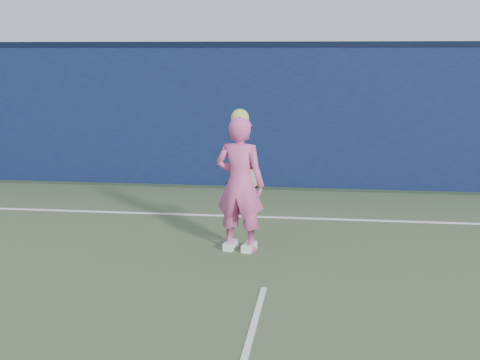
# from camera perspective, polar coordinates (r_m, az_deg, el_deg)

# --- Properties ---
(ground) EXTENTS (80.00, 80.00, 0.00)m
(ground) POSITION_cam_1_polar(r_m,az_deg,el_deg) (6.13, 1.15, -12.45)
(ground) COLOR #35492D
(ground) RESTS_ON ground
(backstop_wall) EXTENTS (24.00, 0.40, 2.50)m
(backstop_wall) POSITION_cam_1_polar(r_m,az_deg,el_deg) (12.16, 4.59, 5.33)
(backstop_wall) COLOR #0D143C
(backstop_wall) RESTS_ON ground
(wall_cap) EXTENTS (24.00, 0.42, 0.10)m
(wall_cap) POSITION_cam_1_polar(r_m,az_deg,el_deg) (12.11, 4.69, 11.46)
(wall_cap) COLOR black
(wall_cap) RESTS_ON backstop_wall
(player) EXTENTS (0.68, 0.52, 1.75)m
(player) POSITION_cam_1_polar(r_m,az_deg,el_deg) (8.14, 0.00, -0.31)
(player) COLOR #DA5499
(player) RESTS_ON ground
(racket) EXTENTS (0.50, 0.25, 0.29)m
(racket) POSITION_cam_1_polar(r_m,az_deg,el_deg) (8.52, 0.81, 0.12)
(racket) COLOR black
(racket) RESTS_ON ground
(court_lines) EXTENTS (11.00, 12.04, 0.01)m
(court_lines) POSITION_cam_1_polar(r_m,az_deg,el_deg) (5.82, 0.78, -13.61)
(court_lines) COLOR white
(court_lines) RESTS_ON court_surface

